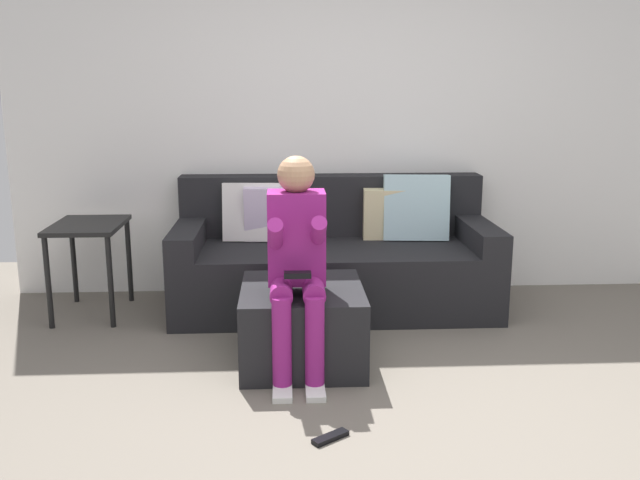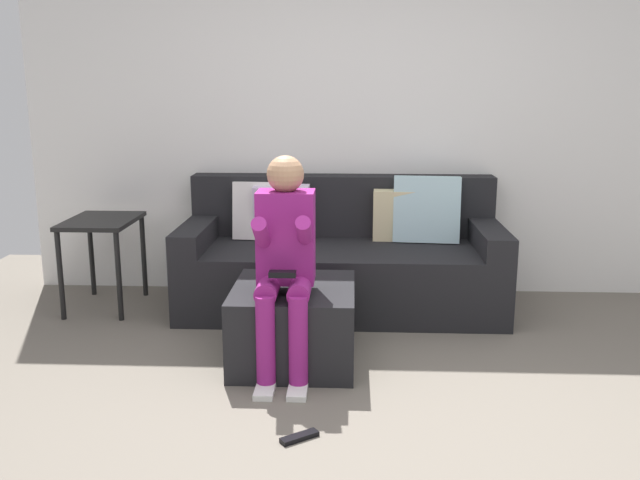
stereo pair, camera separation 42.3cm
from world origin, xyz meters
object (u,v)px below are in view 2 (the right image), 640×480
Objects in this scene: ottoman at (294,324)px; person_seated at (285,253)px; remote_near_ottoman at (300,437)px; couch_sectional at (342,259)px; side_table at (102,233)px.

ottoman is 0.62× the size of person_seated.
ottoman is 4.06× the size of remote_near_ottoman.
couch_sectional is at bearing 75.91° from ottoman.
remote_near_ottoman is at bearing -94.67° from couch_sectional.
couch_sectional is at bearing 76.40° from person_seated.
person_seated reaches higher than ottoman.
side_table is at bearing 93.75° from remote_near_ottoman.
couch_sectional is at bearing 3.63° from side_table.
person_seated is (-0.03, -0.17, 0.46)m from ottoman.
side_table reaches higher than remote_near_ottoman.
person_seated is 1.86× the size of side_table.
side_table is (-1.39, 1.09, -0.14)m from person_seated.
side_table is at bearing 147.06° from ottoman.
person_seated is at bearing 64.03° from remote_near_ottoman.
couch_sectional reaches higher than remote_near_ottoman.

